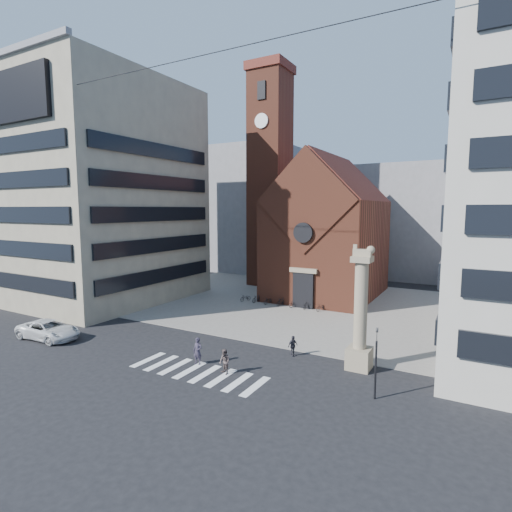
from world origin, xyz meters
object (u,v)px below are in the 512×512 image
Objects in this scene: pedestrian_0 at (198,351)px; pedestrian_2 at (293,346)px; scooter_0 at (246,298)px; traffic_light at (376,361)px; lion_column at (360,320)px; pedestrian_1 at (225,362)px; white_car at (49,330)px.

pedestrian_2 is (5.28, 4.81, -0.19)m from pedestrian_0.
traffic_light is at bearing -20.12° from scooter_0.
scooter_0 is (-7.08, 18.51, -0.52)m from pedestrian_0.
pedestrian_1 is at bearing -145.08° from lion_column.
traffic_light is 26.27m from scooter_0.
scooter_0 is at bearing 65.65° from pedestrian_2.
traffic_light is (1.99, -4.00, -1.17)m from lion_column.
white_car is at bearing -150.71° from pedestrian_1.
pedestrian_1 is 1.09× the size of pedestrian_2.
lion_column is 5.69m from pedestrian_2.
pedestrian_0 is at bearing -154.73° from lion_column.
lion_column is 25.88m from white_car.
lion_column is 4.47× the size of pedestrian_0.
traffic_light reaches higher than pedestrian_1.
lion_column reaches higher than traffic_light.
white_car is at bearing 131.97° from pedestrian_2.
lion_column is at bearing 23.40° from pedestrian_0.
pedestrian_1 is at bearing -89.54° from white_car.
traffic_light reaches higher than pedestrian_2.
lion_column is at bearing 116.46° from traffic_light.
pedestrian_2 is 18.45m from scooter_0.
traffic_light is 2.22× the size of pedestrian_0.
traffic_light is at bearing -88.22° from white_car.
lion_column is at bearing -78.89° from white_car.
pedestrian_1 is (2.64, -0.49, -0.12)m from pedestrian_0.
lion_column is 5.74× the size of scooter_0.
scooter_0 is (-9.72, 18.99, -0.40)m from pedestrian_1.
pedestrian_1 is at bearing -40.69° from scooter_0.
pedestrian_0 reaches higher than pedestrian_1.
white_car is at bearing -174.90° from pedestrian_0.
lion_column reaches higher than white_car.
pedestrian_1 reaches higher than white_car.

